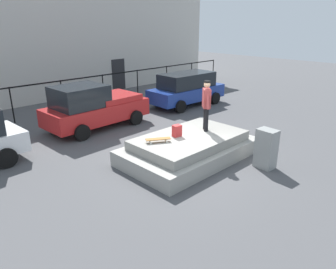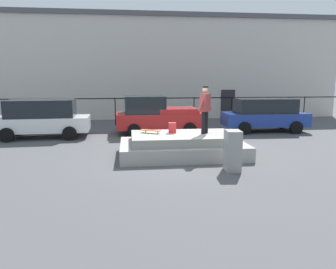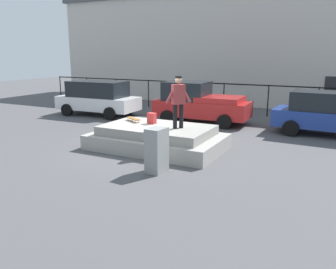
% 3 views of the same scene
% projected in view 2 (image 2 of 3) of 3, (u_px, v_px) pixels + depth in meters
% --- Properties ---
extents(ground_plane, '(60.00, 60.00, 0.00)m').
position_uv_depth(ground_plane, '(173.00, 156.00, 11.90)').
color(ground_plane, '#4C4C4F').
extents(concrete_ledge, '(4.51, 2.70, 0.81)m').
position_uv_depth(concrete_ledge, '(183.00, 146.00, 11.88)').
color(concrete_ledge, '#9E9B93').
rests_on(concrete_ledge, ground_plane).
extents(skateboarder, '(0.67, 0.72, 1.71)m').
position_uv_depth(skateboarder, '(205.00, 107.00, 11.72)').
color(skateboarder, black).
rests_on(skateboarder, concrete_ledge).
extents(skateboard, '(0.77, 0.57, 0.12)m').
position_uv_depth(skateboard, '(151.00, 131.00, 11.93)').
color(skateboard, brown).
rests_on(skateboard, concrete_ledge).
extents(backpack, '(0.30, 0.23, 0.38)m').
position_uv_depth(backpack, '(172.00, 128.00, 11.97)').
color(backpack, red).
rests_on(backpack, concrete_ledge).
extents(car_white_hatchback_near, '(4.41, 2.18, 1.81)m').
position_uv_depth(car_white_hatchback_near, '(42.00, 118.00, 15.37)').
color(car_white_hatchback_near, white).
rests_on(car_white_hatchback_near, ground_plane).
extents(car_red_pickup_mid, '(4.51, 2.21, 1.92)m').
position_uv_depth(car_red_pickup_mid, '(157.00, 115.00, 16.62)').
color(car_red_pickup_mid, '#B21E1E').
rests_on(car_red_pickup_mid, ground_plane).
extents(car_blue_hatchback_far, '(4.40, 2.09, 1.75)m').
position_uv_depth(car_blue_hatchback_far, '(265.00, 114.00, 17.19)').
color(car_blue_hatchback_far, navy).
rests_on(car_blue_hatchback_far, ground_plane).
extents(utility_box, '(0.48, 0.63, 1.25)m').
position_uv_depth(utility_box, '(233.00, 151.00, 9.88)').
color(utility_box, gray).
rests_on(utility_box, ground_plane).
extents(fence_row, '(24.06, 0.06, 1.65)m').
position_uv_depth(fence_row, '(155.00, 105.00, 19.68)').
color(fence_row, black).
rests_on(fence_row, ground_plane).
extents(warehouse_building, '(27.35, 6.55, 7.15)m').
position_uv_depth(warehouse_building, '(149.00, 68.00, 24.94)').
color(warehouse_building, beige).
rests_on(warehouse_building, ground_plane).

